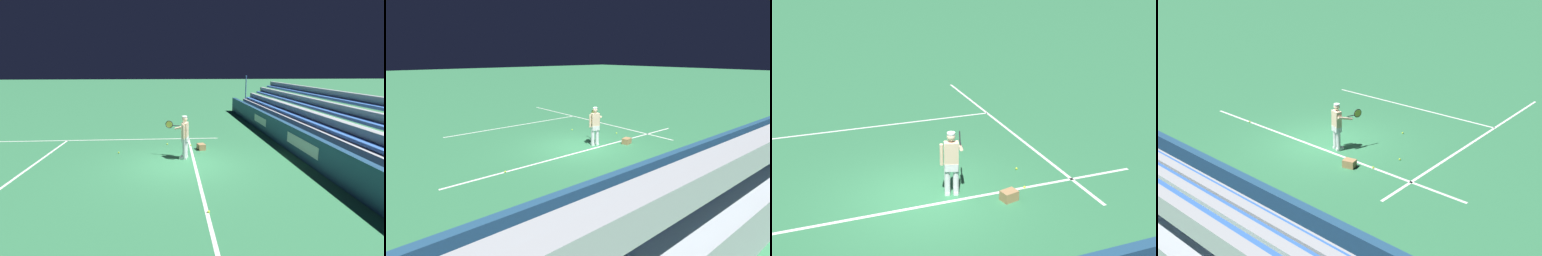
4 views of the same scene
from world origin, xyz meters
TOP-DOWN VIEW (x-y plane):
  - ground_plane at (0.00, 0.00)m, footprint 160.00×160.00m
  - court_baseline_white at (0.00, -0.50)m, footprint 12.00×0.10m
  - court_sideline_white at (4.11, 4.00)m, footprint 0.10×12.00m
  - court_service_line_white at (0.00, 5.50)m, footprint 8.22×0.10m
  - back_wall_sponsor_board at (0.01, -4.84)m, footprint 27.26×0.25m
  - bleacher_stand at (0.00, -6.66)m, footprint 25.90×2.40m
  - tennis_player at (0.74, -0.15)m, footprint 0.78×0.94m
  - ball_box_cardboard at (1.99, -0.95)m, footprint 0.46×0.39m
  - tennis_ball_toward_net at (-3.84, -0.54)m, footprint 0.07×0.07m
  - tennis_ball_near_player at (2.65, -0.52)m, footprint 0.07×0.07m
  - tennis_ball_far_left at (1.66, 2.59)m, footprint 0.07×0.07m
  - tennis_ball_by_box at (2.95, 0.56)m, footprint 0.07×0.07m

SIDE VIEW (x-z plane):
  - ground_plane at x=0.00m, z-range 0.00..0.00m
  - court_baseline_white at x=0.00m, z-range 0.00..0.01m
  - court_sideline_white at x=4.11m, z-range 0.00..0.01m
  - court_service_line_white at x=0.00m, z-range 0.00..0.01m
  - tennis_ball_toward_net at x=-3.84m, z-range 0.00..0.07m
  - tennis_ball_near_player at x=2.65m, z-range 0.00..0.07m
  - tennis_ball_far_left at x=1.66m, z-range 0.00..0.07m
  - tennis_ball_by_box at x=2.95m, z-range 0.00..0.07m
  - ball_box_cardboard at x=1.99m, z-range 0.00..0.26m
  - back_wall_sponsor_board at x=0.01m, z-range 0.00..1.10m
  - bleacher_stand at x=0.00m, z-range -0.75..2.20m
  - tennis_player at x=0.74m, z-range 0.04..1.75m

